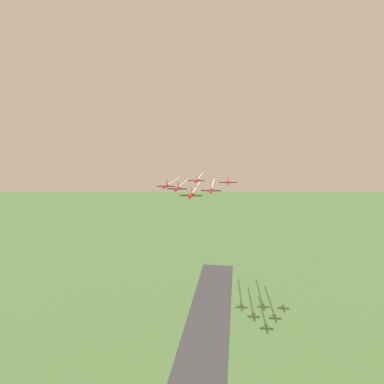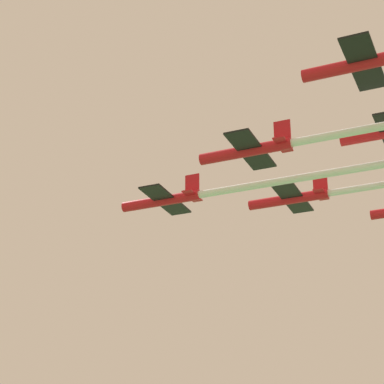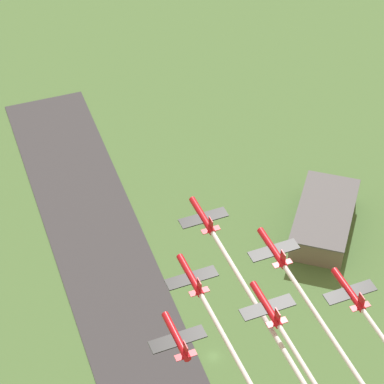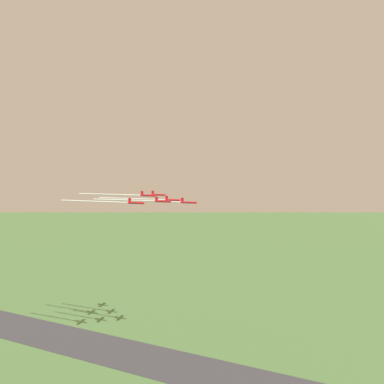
{
  "view_description": "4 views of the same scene",
  "coord_description": "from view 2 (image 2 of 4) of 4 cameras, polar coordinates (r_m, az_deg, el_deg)",
  "views": [
    {
      "loc": [
        -45.12,
        -85.54,
        136.99
      ],
      "look_at": [
        48.38,
        4.92,
        118.87
      ],
      "focal_mm": 28.0,
      "sensor_mm": 36.0,
      "label": 1
    },
    {
      "loc": [
        134.36,
        -30.04,
        78.76
      ],
      "look_at": [
        54.05,
        13.55,
        117.76
      ],
      "focal_mm": 70.0,
      "sensor_mm": 36.0,
      "label": 2
    },
    {
      "loc": [
        183.41,
        44.98,
        245.58
      ],
      "look_at": [
        50.48,
        6.92,
        120.3
      ],
      "focal_mm": 85.0,
      "sensor_mm": 36.0,
      "label": 3
    },
    {
      "loc": [
        -112.16,
        119.35,
        136.83
      ],
      "look_at": [
        57.64,
        3.55,
        122.69
      ],
      "focal_mm": 28.0,
      "sensor_mm": 36.0,
      "label": 4
    }
  ],
  "objects": [
    {
      "name": "jet_3",
      "position": [
        76.76,
        12.74,
        9.53
      ],
      "size": [
        10.01,
        9.86,
        3.69
      ],
      "rotation": [
        0.0,
        0.0,
        2.24
      ],
      "color": "red"
    },
    {
      "name": "jet_0",
      "position": [
        98.21,
        -2.17,
        -0.63
      ],
      "size": [
        10.01,
        9.86,
        3.69
      ],
      "rotation": [
        0.0,
        0.0,
        2.24
      ],
      "color": "red"
    },
    {
      "name": "jet_1",
      "position": [
        85.91,
        4.34,
        3.18
      ],
      "size": [
        10.01,
        9.86,
        3.69
      ],
      "rotation": [
        0.0,
        0.0,
        2.24
      ],
      "color": "red"
    },
    {
      "name": "jet_2",
      "position": [
        101.46,
        7.58,
        -0.51
      ],
      "size": [
        10.01,
        9.86,
        3.69
      ],
      "rotation": [
        0.0,
        0.0,
        2.24
      ],
      "color": "red"
    }
  ]
}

